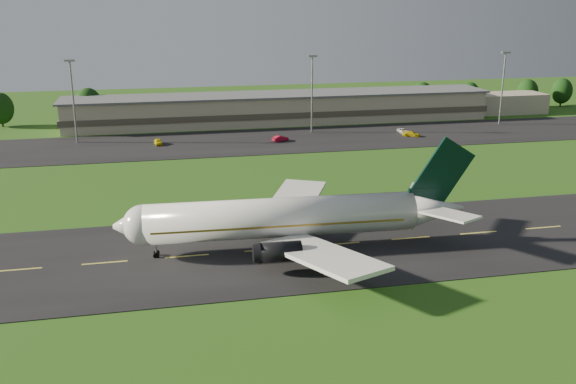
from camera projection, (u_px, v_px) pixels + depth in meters
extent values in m
plane|color=#214812|center=(411.00, 239.00, 95.31)|extent=(360.00, 360.00, 0.00)
cube|color=black|center=(411.00, 238.00, 95.29)|extent=(220.00, 30.00, 0.10)
cube|color=black|center=(300.00, 139.00, 162.68)|extent=(260.00, 30.00, 0.10)
cylinder|color=white|center=(281.00, 217.00, 89.96)|extent=(38.22, 7.36, 5.60)
sphere|color=white|center=(143.00, 225.00, 86.96)|extent=(5.60, 5.60, 5.60)
cone|color=white|center=(128.00, 226.00, 86.64)|extent=(4.25, 5.56, 5.38)
cone|color=white|center=(434.00, 209.00, 93.51)|extent=(9.25, 5.90, 5.49)
cube|color=olive|center=(278.00, 220.00, 89.98)|extent=(35.22, 7.26, 0.28)
cube|color=black|center=(138.00, 221.00, 86.70)|extent=(2.14, 3.09, 0.65)
cube|color=white|center=(323.00, 255.00, 80.56)|extent=(13.42, 20.22, 2.20)
cube|color=white|center=(292.00, 203.00, 101.33)|extent=(14.77, 20.10, 2.20)
cube|color=white|center=(448.00, 214.00, 88.53)|extent=(7.25, 9.40, 0.91)
cube|color=white|center=(422.00, 193.00, 97.98)|extent=(7.78, 9.35, 0.91)
cube|color=black|center=(425.00, 198.00, 92.76)|extent=(5.02, 0.78, 3.00)
cube|color=black|center=(443.00, 172.00, 92.09)|extent=(9.44, 0.89, 10.55)
cylinder|color=black|center=(280.00, 252.00, 82.72)|extent=(5.72, 2.96, 2.70)
cylinder|color=black|center=(264.00, 213.00, 97.82)|extent=(5.72, 2.96, 2.70)
cube|color=tan|center=(281.00, 109.00, 184.00)|extent=(120.00, 15.00, 8.00)
cube|color=#4C4438|center=(281.00, 112.00, 184.24)|extent=(121.00, 15.40, 1.60)
cube|color=#595B60|center=(281.00, 94.00, 182.81)|extent=(122.00, 16.00, 0.50)
cube|color=tan|center=(499.00, 103.00, 200.29)|extent=(28.00, 11.00, 6.00)
cylinder|color=gray|center=(73.00, 103.00, 156.20)|extent=(0.44, 0.44, 20.00)
cube|color=gray|center=(69.00, 61.00, 153.29)|extent=(2.40, 1.20, 0.50)
cylinder|color=gray|center=(312.00, 95.00, 168.31)|extent=(0.44, 0.44, 20.00)
cube|color=gray|center=(312.00, 56.00, 165.39)|extent=(2.40, 1.20, 0.50)
cylinder|color=gray|center=(502.00, 89.00, 179.41)|extent=(0.44, 0.44, 20.00)
cube|color=gray|center=(506.00, 52.00, 176.49)|extent=(2.40, 1.20, 0.50)
cylinder|color=black|center=(2.00, 121.00, 178.55)|extent=(0.56, 0.56, 3.00)
ellipsoid|color=black|center=(1.00, 108.00, 177.49)|extent=(7.00, 7.00, 8.76)
cylinder|color=black|center=(90.00, 118.00, 182.56)|extent=(0.56, 0.56, 3.23)
ellipsoid|color=black|center=(89.00, 105.00, 181.42)|extent=(7.54, 7.54, 9.43)
cylinder|color=black|center=(158.00, 117.00, 186.55)|extent=(0.56, 0.56, 2.39)
ellipsoid|color=black|center=(158.00, 107.00, 185.71)|extent=(5.58, 5.58, 6.97)
cylinder|color=black|center=(422.00, 107.00, 203.44)|extent=(0.56, 0.56, 2.90)
ellipsoid|color=black|center=(422.00, 95.00, 202.42)|extent=(6.77, 6.77, 8.46)
cylinder|color=black|center=(469.00, 105.00, 207.87)|extent=(0.56, 0.56, 2.71)
ellipsoid|color=black|center=(470.00, 94.00, 206.91)|extent=(6.32, 6.32, 7.90)
cylinder|color=black|center=(526.00, 103.00, 210.74)|extent=(0.56, 0.56, 2.90)
ellipsoid|color=black|center=(527.00, 92.00, 209.72)|extent=(6.76, 6.76, 8.45)
cylinder|color=black|center=(561.00, 102.00, 213.60)|extent=(0.56, 0.56, 2.88)
ellipsoid|color=black|center=(562.00, 91.00, 212.58)|extent=(6.71, 6.71, 8.39)
imported|color=#D0BB0C|center=(158.00, 142.00, 156.34)|extent=(2.12, 4.35, 1.43)
imported|color=#A10A22|center=(280.00, 138.00, 160.14)|extent=(4.49, 3.13, 1.40)
imported|color=silver|center=(403.00, 131.00, 169.91)|extent=(2.23, 4.43, 1.20)
imported|color=gold|center=(411.00, 134.00, 165.84)|extent=(4.92, 3.80, 1.33)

